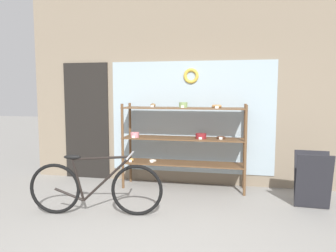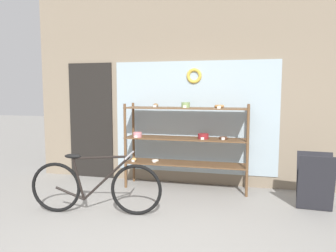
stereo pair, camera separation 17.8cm
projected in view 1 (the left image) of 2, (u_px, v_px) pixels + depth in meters
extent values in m
plane|color=gray|center=(139.00, 248.00, 3.35)|extent=(30.00, 30.00, 0.00)
cube|color=gray|center=(180.00, 76.00, 5.59)|extent=(5.42, 0.08, 3.69)
cube|color=#A3B7C1|center=(191.00, 117.00, 5.58)|extent=(2.79, 0.02, 1.90)
cube|color=black|center=(87.00, 121.00, 5.97)|extent=(0.84, 0.03, 2.10)
torus|color=gold|center=(191.00, 76.00, 5.49)|extent=(0.26, 0.06, 0.26)
cylinder|color=brown|center=(123.00, 146.00, 5.34)|extent=(0.04, 0.04, 1.39)
cylinder|color=brown|center=(245.00, 151.00, 4.95)|extent=(0.04, 0.04, 1.39)
cylinder|color=brown|center=(130.00, 143.00, 5.73)|extent=(0.04, 0.04, 1.39)
cylinder|color=brown|center=(245.00, 146.00, 5.34)|extent=(0.04, 0.04, 1.39)
cube|color=brown|center=(183.00, 163.00, 5.37)|extent=(2.00, 0.44, 0.02)
cube|color=brown|center=(184.00, 138.00, 5.33)|extent=(2.00, 0.44, 0.02)
cube|color=brown|center=(184.00, 108.00, 5.27)|extent=(2.00, 0.44, 0.02)
cylinder|color=#7A995B|center=(183.00, 105.00, 5.28)|extent=(0.14, 0.14, 0.08)
cube|color=white|center=(182.00, 107.00, 5.21)|extent=(0.05, 0.00, 0.04)
cylinder|color=pink|center=(135.00, 135.00, 5.39)|extent=(0.14, 0.14, 0.08)
cube|color=white|center=(133.00, 137.00, 5.32)|extent=(0.05, 0.00, 0.04)
cylinder|color=maroon|center=(201.00, 136.00, 5.25)|extent=(0.17, 0.17, 0.08)
cube|color=white|center=(200.00, 138.00, 5.16)|extent=(0.05, 0.00, 0.04)
torus|color=#4C2D1E|center=(221.00, 138.00, 5.23)|extent=(0.14, 0.14, 0.04)
cube|color=white|center=(221.00, 138.00, 5.16)|extent=(0.05, 0.00, 0.04)
ellipsoid|color=tan|center=(131.00, 160.00, 5.47)|extent=(0.08, 0.07, 0.06)
cube|color=white|center=(130.00, 161.00, 5.42)|extent=(0.05, 0.00, 0.04)
ellipsoid|color=brown|center=(153.00, 105.00, 5.44)|extent=(0.09, 0.07, 0.06)
cube|color=white|center=(152.00, 106.00, 5.39)|extent=(0.05, 0.00, 0.04)
torus|color=#B27A42|center=(217.00, 106.00, 5.24)|extent=(0.16, 0.16, 0.05)
cube|color=white|center=(216.00, 107.00, 5.16)|extent=(0.05, 0.00, 0.04)
torus|color=beige|center=(153.00, 161.00, 5.46)|extent=(0.12, 0.12, 0.03)
cube|color=white|center=(152.00, 161.00, 5.39)|extent=(0.05, 0.00, 0.04)
ellipsoid|color=#AD7F4C|center=(217.00, 107.00, 5.06)|extent=(0.08, 0.07, 0.05)
cube|color=white|center=(217.00, 107.00, 5.01)|extent=(0.05, 0.00, 0.04)
torus|color=black|center=(55.00, 189.00, 4.26)|extent=(0.67, 0.14, 0.67)
torus|color=black|center=(137.00, 190.00, 4.20)|extent=(0.67, 0.14, 0.67)
cylinder|color=black|center=(107.00, 179.00, 4.21)|extent=(0.64, 0.12, 0.61)
cylinder|color=black|center=(101.00, 158.00, 4.18)|extent=(0.75, 0.14, 0.07)
cylinder|color=black|center=(78.00, 180.00, 4.23)|extent=(0.17, 0.06, 0.55)
cylinder|color=black|center=(69.00, 195.00, 4.26)|extent=(0.39, 0.09, 0.18)
ellipsoid|color=black|center=(72.00, 157.00, 4.20)|extent=(0.23, 0.12, 0.06)
cylinder|color=#B2B2B7|center=(130.00, 155.00, 4.15)|extent=(0.09, 0.46, 0.02)
cube|color=#232328|center=(314.00, 182.00, 4.37)|extent=(0.46, 0.22, 0.77)
cube|color=#232328|center=(312.00, 179.00, 4.54)|extent=(0.46, 0.22, 0.77)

